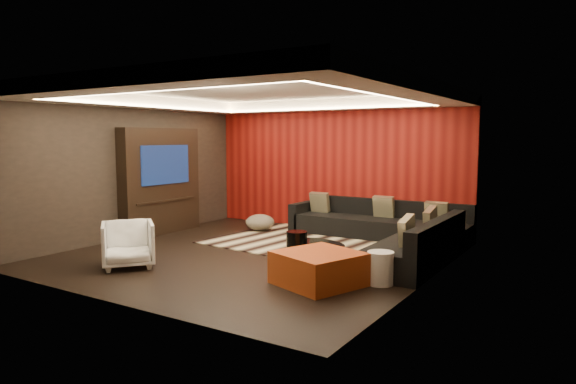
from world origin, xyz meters
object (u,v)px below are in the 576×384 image
Objects in this scene: orange_ottoman at (319,268)px; armchair at (128,244)px; drum_stool at (297,244)px; white_side_table at (380,268)px; coffee_table at (319,248)px; sectional_sofa at (391,233)px.

orange_ottoman is 3.06m from armchair.
drum_stool is at bearing 131.85° from orange_ottoman.
armchair is (-1.87, -1.97, 0.13)m from drum_stool.
white_side_table reaches higher than orange_ottoman.
sectional_sofa reaches higher than coffee_table.
coffee_table is 0.29× the size of sectional_sofa.
orange_ottoman is 1.29× the size of armchair.
armchair is at bearing -133.53° from drum_stool.
drum_stool is (-0.21, -0.40, 0.12)m from coffee_table.
white_side_table is 0.45× the size of orange_ottoman.
sectional_sofa is (2.92, 3.57, -0.09)m from armchair.
coffee_table is at bearing 118.61° from orange_ottoman.
white_side_table is at bearing -72.17° from sectional_sofa.
coffee_table is 0.47m from drum_stool.
white_side_table reaches higher than coffee_table.
white_side_table is 0.12× the size of sectional_sofa.
sectional_sofa reaches higher than armchair.
sectional_sofa is (1.05, 1.60, 0.03)m from drum_stool.
coffee_table is at bearing 143.57° from white_side_table.
drum_stool is at bearing -4.47° from armchair.
sectional_sofa is at bearing 91.15° from orange_ottoman.
white_side_table is 0.58× the size of armchair.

